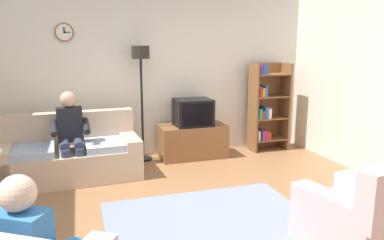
% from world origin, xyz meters
% --- Properties ---
extents(ground_plane, '(12.00, 12.00, 0.00)m').
position_xyz_m(ground_plane, '(0.00, 0.00, 0.00)').
color(ground_plane, '#8C603D').
extents(back_wall_assembly, '(6.20, 0.17, 2.70)m').
position_xyz_m(back_wall_assembly, '(-0.00, 2.66, 1.35)').
color(back_wall_assembly, silver).
rests_on(back_wall_assembly, ground_plane).
extents(couch, '(1.94, 0.98, 0.90)m').
position_xyz_m(couch, '(-1.28, 1.82, 0.31)').
color(couch, tan).
rests_on(couch, ground_plane).
extents(tv_stand, '(1.10, 0.56, 0.55)m').
position_xyz_m(tv_stand, '(0.67, 2.25, 0.28)').
color(tv_stand, brown).
rests_on(tv_stand, ground_plane).
extents(tv, '(0.60, 0.49, 0.44)m').
position_xyz_m(tv, '(0.67, 2.23, 0.77)').
color(tv, black).
rests_on(tv, tv_stand).
extents(bookshelf, '(0.68, 0.36, 1.55)m').
position_xyz_m(bookshelf, '(2.07, 2.32, 0.77)').
color(bookshelf, brown).
rests_on(bookshelf, ground_plane).
extents(floor_lamp, '(0.28, 0.28, 1.85)m').
position_xyz_m(floor_lamp, '(-0.15, 2.35, 1.45)').
color(floor_lamp, black).
rests_on(floor_lamp, ground_plane).
extents(armchair_near_bookshelf, '(0.95, 1.02, 0.90)m').
position_xyz_m(armchair_near_bookshelf, '(1.28, -0.91, 0.29)').
color(armchair_near_bookshelf, beige).
rests_on(armchair_near_bookshelf, ground_plane).
extents(area_rug, '(2.20, 1.70, 0.01)m').
position_xyz_m(area_rug, '(0.16, -0.07, 0.01)').
color(area_rug, slate).
rests_on(area_rug, ground_plane).
extents(person_on_couch, '(0.53, 0.55, 1.24)m').
position_xyz_m(person_on_couch, '(-1.25, 1.71, 0.70)').
color(person_on_couch, black).
rests_on(person_on_couch, ground_plane).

